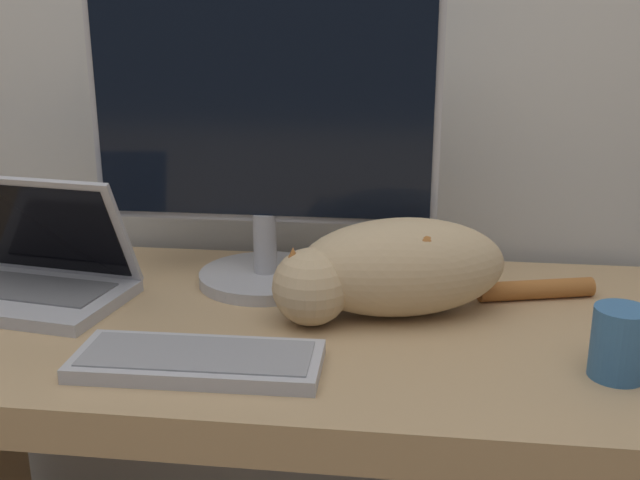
{
  "coord_description": "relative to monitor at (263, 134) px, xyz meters",
  "views": [
    {
      "loc": [
        0.21,
        -0.74,
        1.16
      ],
      "look_at": [
        0.08,
        0.29,
        0.85
      ],
      "focal_mm": 42.0,
      "sensor_mm": 36.0,
      "label": 1
    }
  ],
  "objects": [
    {
      "name": "desk",
      "position": [
        0.03,
        -0.15,
        -0.41
      ],
      "size": [
        1.33,
        0.63,
        0.71
      ],
      "color": "tan",
      "rests_on": "ground_plane"
    },
    {
      "name": "monitor",
      "position": [
        0.0,
        0.0,
        0.0
      ],
      "size": [
        0.58,
        0.23,
        0.5
      ],
      "color": "#B2B2B7",
      "rests_on": "desk"
    },
    {
      "name": "laptop",
      "position": [
        -0.36,
        -0.13,
        -0.22
      ],
      "size": [
        0.32,
        0.25,
        0.2
      ],
      "rotation": [
        0.0,
        0.0,
        -0.15
      ],
      "color": "#B7B7BC",
      "rests_on": "desk"
    },
    {
      "name": "external_keyboard",
      "position": [
        -0.03,
        -0.34,
        -0.25
      ],
      "size": [
        0.33,
        0.14,
        0.02
      ],
      "rotation": [
        0.0,
        0.0,
        0.02
      ],
      "color": "#BCBCC1",
      "rests_on": "desk"
    },
    {
      "name": "cat",
      "position": [
        0.22,
        -0.12,
        -0.18
      ],
      "size": [
        0.51,
        0.25,
        0.15
      ],
      "rotation": [
        0.0,
        0.0,
        0.27
      ],
      "color": "#D1B284",
      "rests_on": "desk"
    },
    {
      "name": "coffee_mug",
      "position": [
        0.52,
        -0.29,
        -0.21
      ],
      "size": [
        0.07,
        0.07,
        0.09
      ],
      "color": "teal",
      "rests_on": "desk"
    }
  ]
}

